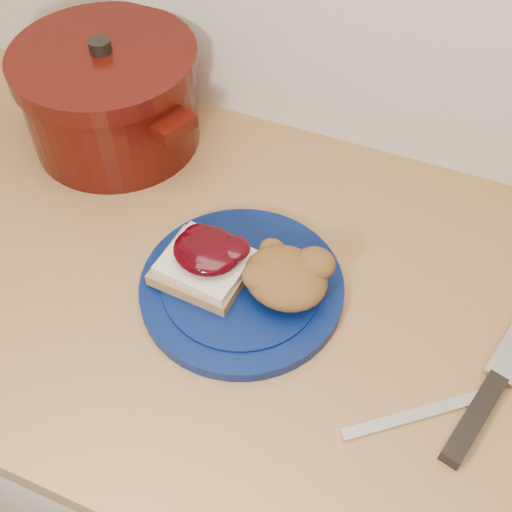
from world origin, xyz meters
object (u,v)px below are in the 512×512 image
at_px(butter_knife, 419,414).
at_px(pepper_grinder, 126,104).
at_px(chef_knife, 492,389).
at_px(plate, 242,288).
at_px(dutch_oven, 111,96).

height_order(butter_knife, pepper_grinder, pepper_grinder).
relative_size(chef_knife, pepper_grinder, 2.29).
relative_size(plate, dutch_oven, 0.76).
bearing_deg(butter_knife, plate, 123.44).
bearing_deg(butter_knife, dutch_oven, 114.08).
distance_m(plate, chef_knife, 0.30).
height_order(dutch_oven, pepper_grinder, dutch_oven).
bearing_deg(butter_knife, pepper_grinder, 113.04).
distance_m(butter_knife, dutch_oven, 0.58).
distance_m(plate, pepper_grinder, 0.32).
height_order(chef_knife, butter_knife, chef_knife).
height_order(plate, pepper_grinder, pepper_grinder).
relative_size(plate, pepper_grinder, 1.83).
bearing_deg(plate, chef_knife, -3.89).
bearing_deg(dutch_oven, chef_knife, -19.79).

